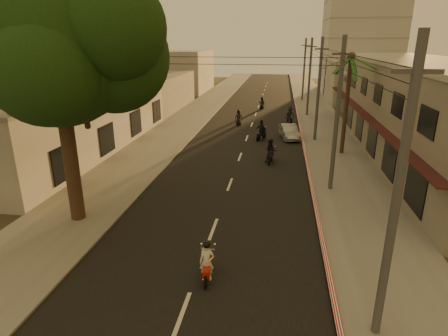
{
  "coord_description": "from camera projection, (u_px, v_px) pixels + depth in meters",
  "views": [
    {
      "loc": [
        2.92,
        -13.99,
        8.72
      ],
      "look_at": [
        -0.06,
        5.9,
        1.83
      ],
      "focal_mm": 30.0,
      "sensor_mm": 36.0,
      "label": 1
    }
  ],
  "objects": [
    {
      "name": "parked_car",
      "position": [
        289.0,
        132.0,
        34.77
      ],
      "size": [
        2.81,
        4.41,
        1.29
      ],
      "primitive_type": "imported",
      "rotation": [
        0.0,
        0.0,
        0.19
      ],
      "color": "gray",
      "rests_on": "ground"
    },
    {
      "name": "filler_right",
      "position": [
        356.0,
        81.0,
        55.49
      ],
      "size": [
        8.0,
        14.0,
        6.0
      ],
      "primitive_type": "cube",
      "color": "#A8A297",
      "rests_on": "ground"
    },
    {
      "name": "distant_tower",
      "position": [
        364.0,
        6.0,
        61.93
      ],
      "size": [
        12.1,
        12.1,
        28.0
      ],
      "color": "#B7B5B2",
      "rests_on": "ground"
    },
    {
      "name": "road",
      "position": [
        247.0,
        138.0,
        35.03
      ],
      "size": [
        10.0,
        140.0,
        0.02
      ],
      "primitive_type": "cube",
      "color": "black",
      "rests_on": "ground"
    },
    {
      "name": "scooter_far_b",
      "position": [
        290.0,
        115.0,
        41.23
      ],
      "size": [
        1.49,
        1.9,
        1.9
      ],
      "rotation": [
        0.0,
        0.0,
        0.26
      ],
      "color": "black",
      "rests_on": "ground"
    },
    {
      "name": "sidewalk_left",
      "position": [
        169.0,
        135.0,
        36.06
      ],
      "size": [
        5.0,
        140.0,
        0.12
      ],
      "primitive_type": "cube",
      "color": "slate",
      "rests_on": "ground"
    },
    {
      "name": "filler_left_far",
      "position": [
        184.0,
        71.0,
        65.79
      ],
      "size": [
        8.0,
        14.0,
        7.0
      ],
      "primitive_type": "cube",
      "color": "#A8A297",
      "rests_on": "ground"
    },
    {
      "name": "scooter_mid_a",
      "position": [
        271.0,
        152.0,
        27.76
      ],
      "size": [
        1.02,
        1.94,
        1.91
      ],
      "rotation": [
        0.0,
        0.0,
        -0.1
      ],
      "color": "black",
      "rests_on": "ground"
    },
    {
      "name": "curb_stripe",
      "position": [
        305.0,
        155.0,
        29.61
      ],
      "size": [
        0.2,
        60.0,
        0.2
      ],
      "primitive_type": "cube",
      "color": "#AD1212",
      "rests_on": "ground"
    },
    {
      "name": "sidewalk_right",
      "position": [
        329.0,
        141.0,
        33.97
      ],
      "size": [
        5.0,
        140.0,
        0.12
      ],
      "primitive_type": "cube",
      "color": "slate",
      "rests_on": "ground"
    },
    {
      "name": "utility_poles",
      "position": [
        320.0,
        67.0,
        32.05
      ],
      "size": [
        1.2,
        48.26,
        9.0
      ],
      "color": "#38383A",
      "rests_on": "ground"
    },
    {
      "name": "filler_left_near",
      "position": [
        151.0,
        92.0,
        49.38
      ],
      "size": [
        8.0,
        14.0,
        4.4
      ],
      "primitive_type": "cube",
      "color": "#A8A297",
      "rests_on": "ground"
    },
    {
      "name": "left_building",
      "position": [
        70.0,
        119.0,
        30.53
      ],
      "size": [
        8.2,
        24.2,
        5.2
      ],
      "color": "#A8A297",
      "rests_on": "ground"
    },
    {
      "name": "scooter_far_c",
      "position": [
        262.0,
        104.0,
        49.37
      ],
      "size": [
        0.96,
        1.69,
        1.67
      ],
      "rotation": [
        0.0,
        0.0,
        -0.19
      ],
      "color": "black",
      "rests_on": "ground"
    },
    {
      "name": "shophouse_row",
      "position": [
        419.0,
        107.0,
        30.03
      ],
      "size": [
        8.8,
        34.2,
        7.3
      ],
      "color": "gray",
      "rests_on": "ground"
    },
    {
      "name": "scooter_far_a",
      "position": [
        239.0,
        118.0,
        39.97
      ],
      "size": [
        0.84,
        1.79,
        1.76
      ],
      "rotation": [
        0.0,
        0.0,
        0.03
      ],
      "color": "black",
      "rests_on": "ground"
    },
    {
      "name": "scooter_red",
      "position": [
        207.0,
        263.0,
        14.17
      ],
      "size": [
        0.69,
        1.68,
        1.65
      ],
      "rotation": [
        0.0,
        0.0,
        0.09
      ],
      "color": "black",
      "rests_on": "ground"
    },
    {
      "name": "broadleaf_tree",
      "position": [
        65.0,
        46.0,
        16.51
      ],
      "size": [
        9.6,
        8.7,
        12.1
      ],
      "color": "black",
      "rests_on": "ground"
    },
    {
      "name": "palm_tree",
      "position": [
        351.0,
        62.0,
        27.85
      ],
      "size": [
        5.0,
        5.0,
        8.2
      ],
      "color": "black",
      "rests_on": "ground"
    },
    {
      "name": "scooter_mid_b",
      "position": [
        261.0,
        131.0,
        34.09
      ],
      "size": [
        1.36,
        1.86,
        1.93
      ],
      "rotation": [
        0.0,
        0.0,
        -0.37
      ],
      "color": "black",
      "rests_on": "ground"
    },
    {
      "name": "ground",
      "position": [
        205.0,
        251.0,
        16.32
      ],
      "size": [
        160.0,
        160.0,
        0.0
      ],
      "primitive_type": "plane",
      "color": "#383023",
      "rests_on": "ground"
    }
  ]
}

